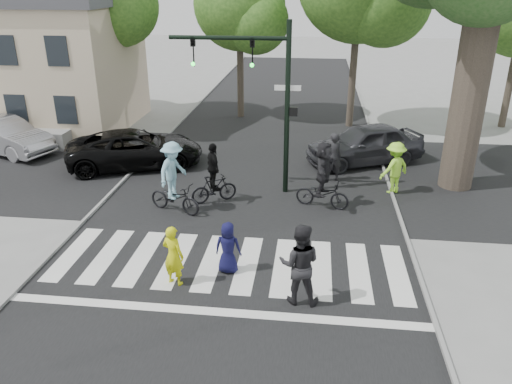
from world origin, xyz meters
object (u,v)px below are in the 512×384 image
cyclist_left (174,182)px  cyclist_mid (214,178)px  traffic_signal (263,84)px  cyclist_right (323,179)px  car_suv (135,149)px  pedestrian_adult (300,264)px  pedestrian_child (228,248)px  pedestrian_woman (173,256)px  car_grey (365,144)px  car_silver (5,136)px

cyclist_left → cyclist_mid: 1.50m
traffic_signal → cyclist_left: 4.47m
cyclist_right → car_suv: cyclist_right is taller
pedestrian_adult → cyclist_mid: size_ratio=0.96×
pedestrian_child → pedestrian_adult: (1.90, -1.11, 0.31)m
cyclist_mid → car_suv: 5.03m
pedestrian_woman → cyclist_mid: (0.01, 5.13, 0.06)m
cyclist_mid → cyclist_left: bearing=-140.0°
pedestrian_adult → car_suv: 11.19m
car_grey → cyclist_right: bearing=-45.6°
pedestrian_child → traffic_signal: bearing=-89.8°
traffic_signal → pedestrian_adult: (1.59, -6.71, -2.88)m
car_silver → cyclist_mid: bearing=-91.4°
pedestrian_child → cyclist_mid: 4.59m
pedestrian_woman → cyclist_mid: size_ratio=0.76×
car_silver → pedestrian_woman: bearing=-111.6°
cyclist_right → car_silver: (-13.97, 4.15, -0.26)m
pedestrian_woman → cyclist_right: cyclist_right is taller
cyclist_right → car_silver: 14.58m
pedestrian_adult → cyclist_right: cyclist_right is taller
pedestrian_woman → car_silver: (-10.23, 9.29, -0.03)m
traffic_signal → car_suv: (-5.47, 1.96, -3.14)m
car_suv → pedestrian_woman: bearing=-174.3°
pedestrian_adult → cyclist_right: (0.58, 5.52, 0.01)m
cyclist_mid → pedestrian_adult: bearing=-60.3°
pedestrian_child → cyclist_mid: size_ratio=0.67×
cyclist_left → car_suv: 4.97m
car_silver → car_grey: bearing=-67.4°
cyclist_mid → car_silver: 11.05m
car_grey → cyclist_mid: bearing=-74.4°
car_suv → cyclist_mid: bearing=-148.4°
pedestrian_adult → car_grey: bearing=-100.6°
pedestrian_adult → pedestrian_woman: bearing=-4.6°
cyclist_right → traffic_signal: bearing=151.2°
traffic_signal → pedestrian_adult: size_ratio=2.93×
pedestrian_adult → car_suv: bearing=-48.5°
car_silver → cyclist_left: bearing=-98.7°
cyclist_mid → cyclist_right: size_ratio=0.92×
cyclist_left → car_suv: (-2.77, 4.11, -0.30)m
car_suv → car_grey: car_grey is taller
pedestrian_child → cyclist_mid: (-1.25, 4.41, 0.16)m
car_suv → car_silver: 6.41m
cyclist_mid → car_suv: size_ratio=0.39×
car_grey → car_suv: bearing=-105.6°
traffic_signal → pedestrian_adult: 7.48m
pedestrian_child → cyclist_right: size_ratio=0.61×
pedestrian_child → car_silver: bearing=-33.4°
pedestrian_woman → cyclist_right: size_ratio=0.70×
pedestrian_woman → car_grey: 11.26m
pedestrian_woman → car_grey: car_grey is taller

